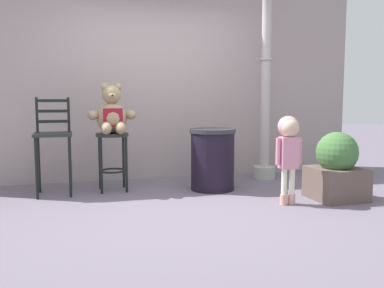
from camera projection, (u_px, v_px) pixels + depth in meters
name	position (u px, v px, depth m)	size (l,w,h in m)	color
ground_plane	(182.00, 208.00, 4.40)	(24.00, 24.00, 0.00)	slate
building_wall	(149.00, 69.00, 6.02)	(6.32, 0.30, 3.15)	#A49391
bar_stool_with_teddy	(113.00, 149.00, 5.18)	(0.40, 0.40, 0.72)	#242A24
teddy_bear	(112.00, 115.00, 5.10)	(0.59, 0.53, 0.61)	tan
child_walking	(289.00, 141.00, 4.48)	(0.31, 0.24, 0.96)	#DA9D91
trash_bin	(213.00, 159.00, 5.26)	(0.58, 0.58, 0.77)	black
lamppost	(265.00, 97.00, 5.90)	(0.32, 0.32, 2.94)	#AEAFA2
bar_chair_empty	(53.00, 139.00, 4.96)	(0.43, 0.43, 1.17)	#242A24
planter_with_shrub	(337.00, 169.00, 4.75)	(0.55, 0.55, 0.78)	brown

